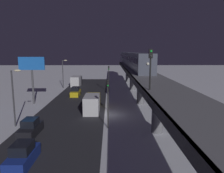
# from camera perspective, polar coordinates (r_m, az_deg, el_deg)

# --- Properties ---
(ground_plane) EXTENTS (240.00, 240.00, 0.00)m
(ground_plane) POSITION_cam_1_polar(r_m,az_deg,el_deg) (34.00, -1.08, -7.61)
(ground_plane) COLOR white
(avenue_asphalt) EXTENTS (11.00, 87.26, 0.01)m
(avenue_asphalt) POSITION_cam_1_polar(r_m,az_deg,el_deg) (34.59, -11.24, -7.49)
(avenue_asphalt) COLOR #28282D
(avenue_asphalt) RESTS_ON ground_plane
(elevated_railway) EXTENTS (5.00, 87.26, 6.17)m
(elevated_railway) POSITION_cam_1_polar(r_m,az_deg,el_deg) (33.34, 9.34, 1.28)
(elevated_railway) COLOR slate
(elevated_railway) RESTS_ON ground_plane
(subway_train) EXTENTS (2.94, 55.47, 3.40)m
(subway_train) POSITION_cam_1_polar(r_m,az_deg,el_deg) (60.74, 4.97, 7.49)
(subway_train) COLOR #4C5160
(subway_train) RESTS_ON elevated_railway
(rail_signal) EXTENTS (0.36, 0.41, 4.00)m
(rail_signal) POSITION_cam_1_polar(r_m,az_deg,el_deg) (21.20, 10.22, 6.39)
(rail_signal) COLOR black
(rail_signal) RESTS_ON elevated_railway
(sedan_yellow) EXTENTS (1.91, 4.55, 1.97)m
(sedan_yellow) POSITION_cam_1_polar(r_m,az_deg,el_deg) (49.04, -9.68, -1.50)
(sedan_yellow) COLOR gold
(sedan_yellow) RESTS_ON ground_plane
(sedan_blue) EXTENTS (1.80, 4.31, 1.97)m
(sedan_blue) POSITION_cam_1_polar(r_m,az_deg,el_deg) (21.46, -22.70, -16.63)
(sedan_blue) COLOR navy
(sedan_blue) RESTS_ON ground_plane
(sedan_black) EXTENTS (1.80, 4.44, 1.97)m
(sedan_black) POSITION_cam_1_polar(r_m,az_deg,el_deg) (27.96, -20.89, -10.35)
(sedan_black) COLOR black
(sedan_black) RESTS_ON ground_plane
(box_truck) EXTENTS (2.40, 7.40, 2.80)m
(box_truck) POSITION_cam_1_polar(r_m,az_deg,el_deg) (36.24, -5.26, -4.37)
(box_truck) COLOR gold
(box_truck) RESTS_ON ground_plane
(delivery_van) EXTENTS (2.40, 7.40, 2.80)m
(delivery_van) POSITION_cam_1_polar(r_m,az_deg,el_deg) (63.41, -9.43, 1.49)
(delivery_van) COLOR black
(delivery_van) RESTS_ON ground_plane
(traffic_light_near) EXTENTS (0.32, 0.44, 6.40)m
(traffic_light_near) POSITION_cam_1_polar(r_m,az_deg,el_deg) (27.45, -1.11, -2.70)
(traffic_light_near) COLOR #2D2D2D
(traffic_light_near) RESTS_ON ground_plane
(traffic_light_mid) EXTENTS (0.32, 0.44, 6.40)m
(traffic_light_mid) POSITION_cam_1_polar(r_m,az_deg,el_deg) (52.23, -0.86, 3.09)
(traffic_light_mid) COLOR #2D2D2D
(traffic_light_mid) RESTS_ON ground_plane
(commercial_billboard) EXTENTS (4.80, 0.36, 8.90)m
(commercial_billboard) POSITION_cam_1_polar(r_m,az_deg,el_deg) (42.62, -20.58, 4.61)
(commercial_billboard) COLOR #4C4C51
(commercial_billboard) RESTS_ON ground_plane
(street_lamp_near) EXTENTS (1.35, 0.44, 7.65)m
(street_lamp_near) POSITION_cam_1_polar(r_m,az_deg,el_deg) (30.62, -24.53, -1.11)
(street_lamp_near) COLOR #38383D
(street_lamp_near) RESTS_ON ground_plane
(street_lamp_far) EXTENTS (1.35, 0.44, 7.65)m
(street_lamp_far) POSITION_cam_1_polar(r_m,az_deg,el_deg) (59.06, -12.77, 4.19)
(street_lamp_far) COLOR #38383D
(street_lamp_far) RESTS_ON ground_plane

